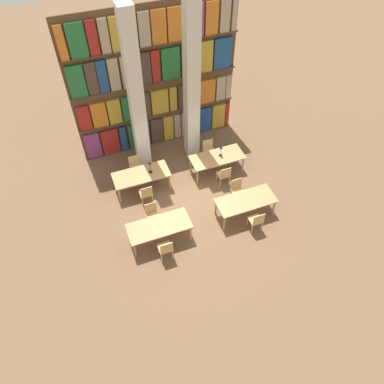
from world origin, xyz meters
name	(u,v)px	position (x,y,z in m)	size (l,w,h in m)	color
ground_plane	(191,202)	(0.00, 0.00, 0.00)	(40.00, 40.00, 0.00)	brown
bookshelf_bank	(156,83)	(0.01, 3.58, 2.67)	(6.16, 0.35, 5.50)	brown
pillar_left	(136,97)	(-0.99, 2.51, 3.00)	(0.48, 0.48, 6.00)	beige
pillar_center	(192,86)	(0.99, 2.51, 3.00)	(0.48, 0.48, 6.00)	beige
reading_table_0	(159,227)	(-1.49, -1.13, 0.64)	(2.00, 0.87, 0.72)	tan
chair_0	(166,249)	(-1.52, -1.85, 0.48)	(0.42, 0.40, 0.88)	tan
chair_1	(152,214)	(-1.52, -0.41, 0.48)	(0.42, 0.40, 0.88)	tan
reading_table_1	(246,202)	(1.52, -1.15, 0.64)	(2.00, 0.87, 0.72)	tan
chair_2	(256,220)	(1.57, -1.87, 0.48)	(0.42, 0.40, 0.88)	tan
chair_3	(237,190)	(1.57, -0.43, 0.48)	(0.42, 0.40, 0.88)	tan
reading_table_2	(141,176)	(-1.40, 1.25, 0.64)	(2.00, 0.87, 0.72)	tan
chair_4	(146,193)	(-1.45, 0.53, 0.48)	(0.42, 0.40, 0.88)	tan
chair_5	(135,166)	(-1.45, 1.97, 0.48)	(0.42, 0.40, 0.88)	tan
desk_lamp_0	(150,166)	(-1.06, 1.23, 1.04)	(0.14, 0.14, 0.48)	black
reading_table_3	(217,158)	(1.46, 1.12, 0.64)	(2.00, 0.87, 0.72)	tan
chair_6	(224,175)	(1.44, 0.40, 0.48)	(0.42, 0.40, 0.88)	tan
chair_7	(209,150)	(1.44, 1.84, 0.48)	(0.42, 0.40, 0.88)	tan
desk_lamp_1	(221,150)	(1.61, 1.14, 1.01)	(0.14, 0.14, 0.43)	black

